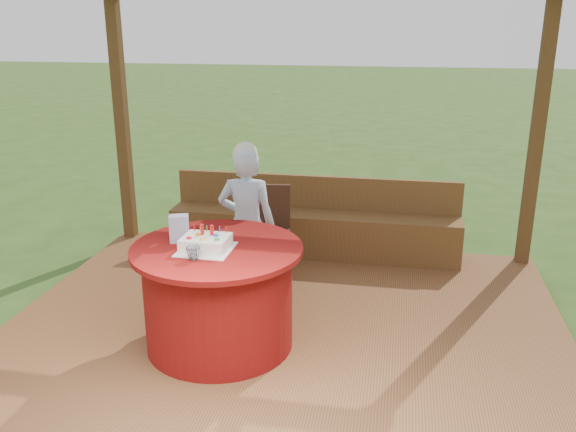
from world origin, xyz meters
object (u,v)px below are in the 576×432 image
object	(u,v)px
birthday_cake	(206,243)
chair	(267,228)
gift_bag	(179,229)
elderly_woman	(247,222)
drinking_glass	(193,253)
table	(219,296)
bench	(314,229)

from	to	relation	value
birthday_cake	chair	bearing A→B (deg)	84.60
birthday_cake	gift_bag	size ratio (longest dim) A/B	1.88
elderly_woman	drinking_glass	world-z (taller)	elderly_woman
table	drinking_glass	bearing A→B (deg)	-107.10
elderly_woman	table	bearing A→B (deg)	-90.26
table	drinking_glass	size ratio (longest dim) A/B	12.79
gift_bag	elderly_woman	bearing A→B (deg)	50.32
table	gift_bag	world-z (taller)	gift_bag
gift_bag	bench	bearing A→B (deg)	50.49
chair	elderly_woman	distance (m)	0.52
chair	birthday_cake	bearing A→B (deg)	-95.40
gift_bag	drinking_glass	xyz separation A→B (m)	(0.22, -0.32, -0.06)
bench	gift_bag	xyz separation A→B (m)	(-0.73, -1.95, 0.63)
table	elderly_woman	size ratio (longest dim) A/B	0.90
table	drinking_glass	xyz separation A→B (m)	(-0.08, -0.27, 0.44)
bench	chair	size ratio (longest dim) A/B	3.41
table	birthday_cake	world-z (taller)	birthday_cake
table	birthday_cake	bearing A→B (deg)	-126.94
bench	chair	bearing A→B (deg)	-117.54
gift_bag	drinking_glass	distance (m)	0.39
table	elderly_woman	distance (m)	0.91
table	birthday_cake	distance (m)	0.45
chair	drinking_glass	size ratio (longest dim) A/B	8.96
elderly_woman	drinking_glass	distance (m)	1.14
bench	drinking_glass	distance (m)	2.40
gift_bag	drinking_glass	size ratio (longest dim) A/B	2.07
elderly_woman	bench	bearing A→B (deg)	69.71
gift_bag	chair	bearing A→B (deg)	54.54
bench	elderly_woman	distance (m)	1.29
elderly_woman	gift_bag	size ratio (longest dim) A/B	6.86
birthday_cake	drinking_glass	distance (m)	0.20
bench	birthday_cake	distance (m)	2.21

